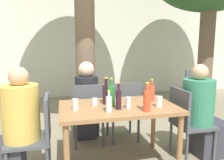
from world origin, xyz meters
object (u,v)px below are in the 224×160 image
(patio_chair_4, at_px, (197,89))
(drinking_glass_3, at_px, (95,102))
(person_seated_1, at_px, (203,115))
(water_bottle_3, at_px, (109,104))
(drinking_glass_0, at_px, (128,103))
(wine_bottle_2, at_px, (119,99))
(soda_bottle_1, at_px, (152,93))
(patio_chair_0, at_px, (37,132))
(person_seated_2, at_px, (86,105))
(patio_chair_2, at_px, (88,111))
(green_bottle_4, at_px, (111,95))
(drinking_glass_2, at_px, (159,102))
(drinking_glass_1, at_px, (75,104))
(patio_chair_3, at_px, (124,108))
(patio_chair_1, at_px, (187,119))
(soda_bottle_0, at_px, (147,100))
(dining_table_front, at_px, (118,113))
(wine_bottle_5, at_px, (106,94))
(person_seated_0, at_px, (14,130))

(patio_chair_4, distance_m, drinking_glass_3, 2.93)
(person_seated_1, distance_m, water_bottle_3, 1.32)
(water_bottle_3, distance_m, drinking_glass_0, 0.25)
(wine_bottle_2, distance_m, drinking_glass_3, 0.32)
(wine_bottle_2, relative_size, drinking_glass_0, 2.39)
(wine_bottle_2, bearing_deg, soda_bottle_1, 26.77)
(patio_chair_0, xyz_separation_m, person_seated_2, (0.63, 0.87, 0.03))
(patio_chair_4, bearing_deg, water_bottle_3, -141.23)
(patio_chair_2, xyz_separation_m, green_bottle_4, (0.18, -0.63, 0.36))
(wine_bottle_2, bearing_deg, drinking_glass_2, -1.85)
(patio_chair_2, height_order, green_bottle_4, green_bottle_4)
(drinking_glass_1, bearing_deg, patio_chair_3, 42.46)
(patio_chair_3, distance_m, drinking_glass_3, 0.81)
(patio_chair_3, bearing_deg, water_bottle_3, 63.57)
(soda_bottle_1, bearing_deg, patio_chair_1, -14.16)
(patio_chair_1, height_order, patio_chair_2, same)
(soda_bottle_1, bearing_deg, drinking_glass_2, -95.29)
(drinking_glass_1, bearing_deg, patio_chair_4, 32.84)
(soda_bottle_1, relative_size, drinking_glass_2, 2.29)
(patio_chair_2, height_order, patio_chair_4, same)
(water_bottle_3, distance_m, drinking_glass_1, 0.37)
(drinking_glass_3, bearing_deg, soda_bottle_0, -35.34)
(patio_chair_4, bearing_deg, wine_bottle_2, -140.80)
(dining_table_front, bearing_deg, patio_chair_3, 67.48)
(water_bottle_3, relative_size, drinking_glass_3, 2.77)
(wine_bottle_5, bearing_deg, patio_chair_4, 34.21)
(drinking_glass_0, bearing_deg, wine_bottle_2, -174.64)
(green_bottle_4, bearing_deg, person_seated_1, -0.21)
(patio_chair_1, bearing_deg, person_seated_1, -90.00)
(green_bottle_4, bearing_deg, patio_chair_4, 36.37)
(drinking_glass_0, bearing_deg, patio_chair_4, 40.50)
(wine_bottle_2, xyz_separation_m, wine_bottle_5, (-0.08, 0.24, 0.01))
(patio_chair_2, xyz_separation_m, person_seated_0, (-0.86, -0.63, 0.04))
(patio_chair_0, xyz_separation_m, patio_chair_4, (3.08, 1.68, 0.00))
(person_seated_1, height_order, soda_bottle_0, person_seated_1)
(drinking_glass_2, bearing_deg, drinking_glass_1, 173.77)
(patio_chair_4, xyz_separation_m, drinking_glass_1, (-2.68, -1.73, 0.29))
(soda_bottle_0, bearing_deg, dining_table_front, 131.11)
(person_seated_1, xyz_separation_m, green_bottle_4, (-1.20, 0.00, 0.32))
(person_seated_0, bearing_deg, green_bottle_4, 90.24)
(person_seated_1, bearing_deg, person_seated_2, 57.84)
(patio_chair_3, xyz_separation_m, soda_bottle_1, (0.19, -0.52, 0.34))
(patio_chair_3, relative_size, soda_bottle_1, 3.27)
(patio_chair_0, height_order, soda_bottle_1, soda_bottle_1)
(patio_chair_4, bearing_deg, patio_chair_1, -127.78)
(patio_chair_1, height_order, soda_bottle_1, soda_bottle_1)
(soda_bottle_0, relative_size, wine_bottle_2, 1.03)
(wine_bottle_2, height_order, green_bottle_4, green_bottle_4)
(person_seated_2, bearing_deg, wine_bottle_2, 102.93)
(patio_chair_2, distance_m, drinking_glass_3, 0.62)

